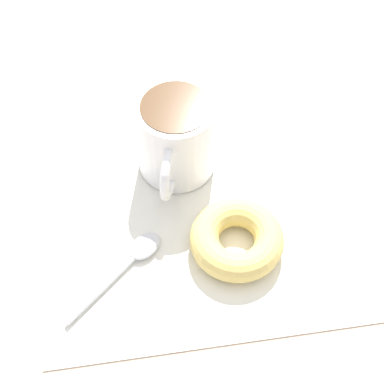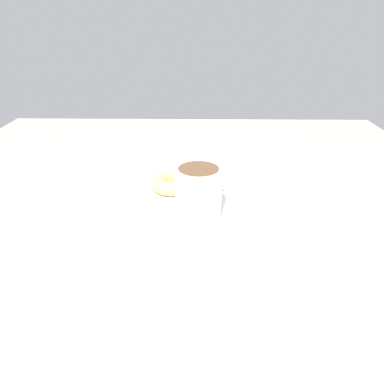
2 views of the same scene
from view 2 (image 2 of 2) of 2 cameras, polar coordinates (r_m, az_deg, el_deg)
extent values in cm
cube|color=tan|center=(74.50, -0.99, -1.50)|extent=(120.00, 120.00, 2.00)
cube|color=white|center=(71.88, 0.00, -1.54)|extent=(33.47, 33.47, 0.30)
cylinder|color=white|center=(65.00, 0.98, -0.09)|extent=(8.16, 8.16, 8.96)
cylinder|color=brown|center=(63.25, 1.00, 3.40)|extent=(6.96, 6.96, 0.60)
torus|color=white|center=(69.05, 1.85, 1.51)|extent=(5.97, 2.24, 5.92)
torus|color=#E5C66B|center=(76.39, -2.87, 1.47)|extent=(9.28, 9.28, 2.90)
ellipsoid|color=silver|center=(76.24, 3.90, 0.57)|extent=(4.25, 4.24, 0.90)
cylinder|color=silver|center=(80.37, 6.68, 1.68)|extent=(7.26, 7.22, 0.56)
camera|label=1|loc=(1.04, 2.63, 38.23)|focal=60.00mm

